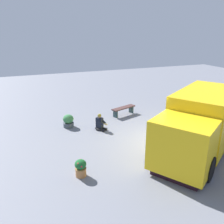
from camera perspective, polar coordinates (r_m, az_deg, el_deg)
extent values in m
plane|color=slate|center=(11.49, 13.15, -6.65)|extent=(40.00, 40.00, 0.00)
cube|color=yellow|center=(10.93, 21.59, -1.03)|extent=(3.82, 4.32, 2.28)
cube|color=yellow|center=(8.60, 16.66, -7.64)|extent=(2.57, 2.46, 1.81)
cube|color=black|center=(7.79, 14.89, -7.79)|extent=(1.43, 0.93, 0.69)
cube|color=black|center=(10.69, 19.61, -8.63)|extent=(4.20, 5.23, 0.24)
cylinder|color=black|center=(9.39, 11.25, -9.65)|extent=(0.66, 0.85, 0.88)
cylinder|color=black|center=(8.92, 22.48, -12.52)|extent=(0.66, 0.85, 0.88)
cylinder|color=black|center=(12.10, 17.61, -3.44)|extent=(0.66, 0.85, 0.88)
ellipsoid|color=black|center=(12.33, -3.00, -3.96)|extent=(0.68, 0.66, 0.13)
cube|color=black|center=(12.15, -2.50, -4.34)|extent=(0.36, 0.30, 0.11)
cube|color=black|center=(12.30, -1.97, -4.03)|extent=(0.36, 0.30, 0.11)
cube|color=#1B202D|center=(12.20, -3.03, -2.54)|extent=(0.41, 0.38, 0.52)
sphere|color=#A17A5B|center=(12.08, -3.06, -0.99)|extent=(0.19, 0.19, 0.19)
sphere|color=olive|center=(12.07, -3.06, -0.88)|extent=(0.20, 0.20, 0.20)
cube|color=#1B202D|center=(12.02, -2.78, -2.52)|extent=(0.33, 0.28, 0.28)
cube|color=#1B202D|center=(12.18, -2.21, -2.21)|extent=(0.33, 0.28, 0.28)
cylinder|color=tan|center=(12.04, -1.82, -2.86)|extent=(0.31, 0.23, 0.07)
cube|color=#CB3F2E|center=(12.04, -1.82, -2.80)|extent=(0.24, 0.18, 0.02)
cylinder|color=#434E55|center=(12.83, -10.44, -3.04)|extent=(0.55, 0.55, 0.24)
torus|color=#4A4A56|center=(12.79, -10.47, -2.59)|extent=(0.58, 0.58, 0.04)
ellipsoid|color=#3C7F47|center=(12.71, -10.53, -1.66)|extent=(0.56, 0.56, 0.47)
sphere|color=white|center=(12.60, -11.29, -1.22)|extent=(0.05, 0.05, 0.05)
sphere|color=white|center=(12.82, -11.32, -1.17)|extent=(0.08, 0.08, 0.08)
sphere|color=white|center=(12.88, -10.75, -0.96)|extent=(0.06, 0.06, 0.06)
cylinder|color=#B27542|center=(8.68, -7.53, -14.17)|extent=(0.38, 0.38, 0.32)
torus|color=#AB753E|center=(8.61, -7.57, -13.37)|extent=(0.41, 0.41, 0.04)
ellipsoid|color=#1E612C|center=(8.52, -7.62, -12.41)|extent=(0.41, 0.41, 0.35)
sphere|color=red|center=(8.43, -6.57, -12.48)|extent=(0.05, 0.05, 0.05)
sphere|color=#EB3737|center=(8.60, -7.12, -11.56)|extent=(0.07, 0.07, 0.07)
sphere|color=red|center=(8.37, -8.17, -12.25)|extent=(0.07, 0.07, 0.07)
sphere|color=red|center=(8.36, -7.41, -12.90)|extent=(0.08, 0.08, 0.08)
sphere|color=#DF3B36|center=(8.57, -7.65, -11.37)|extent=(0.08, 0.08, 0.08)
cube|color=#492F2D|center=(14.26, 2.82, 1.04)|extent=(0.91, 1.67, 0.06)
cube|color=#25393B|center=(13.92, 0.85, -0.48)|extent=(0.35, 0.19, 0.44)
cube|color=#25393B|center=(14.77, 4.64, 0.64)|extent=(0.35, 0.19, 0.44)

